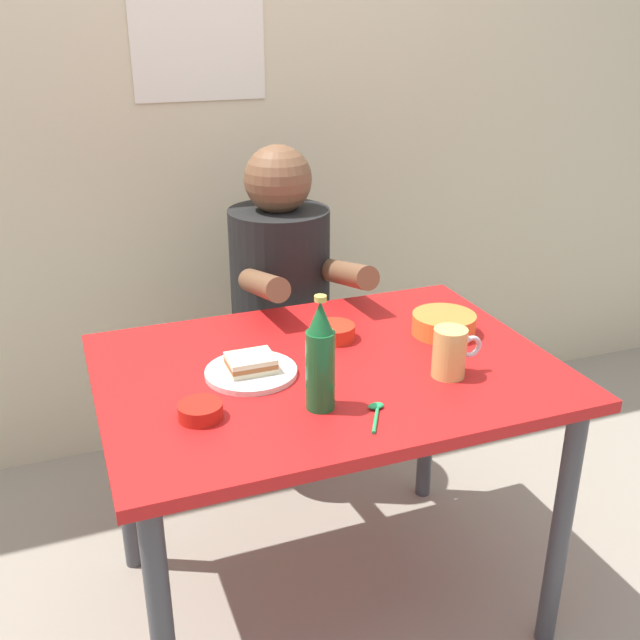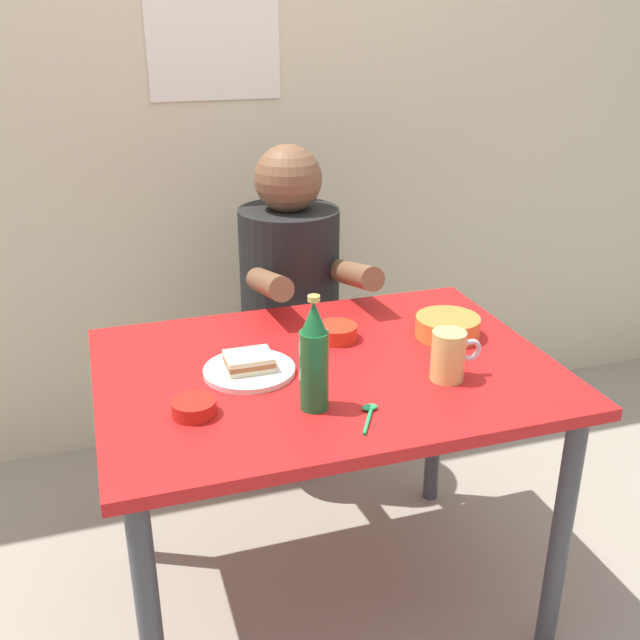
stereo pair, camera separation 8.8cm
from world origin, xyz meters
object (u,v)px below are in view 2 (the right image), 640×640
stool (292,386)px  soup_bowl_orange (448,326)px  dining_table (326,399)px  plate_orange (249,370)px  beer_mug (449,355)px  beer_bottle (314,358)px  person_seated (291,272)px  sandwich (249,361)px

stool → soup_bowl_orange: (0.28, -0.56, 0.42)m
dining_table → plate_orange: (-0.19, 0.02, 0.10)m
beer_mug → beer_bottle: 0.35m
beer_bottle → soup_bowl_orange: (0.45, 0.25, -0.09)m
person_seated → beer_bottle: 0.83m
dining_table → stool: (0.08, 0.63, -0.30)m
dining_table → beer_bottle: bearing=-115.5°
stool → soup_bowl_orange: size_ratio=2.65×
beer_bottle → soup_bowl_orange: 0.52m
person_seated → soup_bowl_orange: person_seated is taller
dining_table → person_seated: person_seated is taller
stool → soup_bowl_orange: soup_bowl_orange is taller
person_seated → plate_orange: (-0.27, -0.60, -0.02)m
dining_table → beer_mug: (0.25, -0.15, 0.15)m
soup_bowl_orange → stool: bearing=116.2°
person_seated → beer_mug: bearing=-77.7°
plate_orange → sandwich: (0.00, 0.00, 0.02)m
stool → beer_mug: (0.17, -0.78, 0.45)m
sandwich → beer_mug: bearing=-21.0°
beer_mug → soup_bowl_orange: 0.25m
dining_table → sandwich: (-0.19, 0.02, 0.13)m
person_seated → soup_bowl_orange: (0.28, -0.55, 0.01)m
plate_orange → soup_bowl_orange: (0.55, 0.05, 0.02)m
dining_table → plate_orange: 0.21m
person_seated → stool: bearing=90.0°
sandwich → beer_bottle: size_ratio=0.42×
dining_table → beer_bottle: size_ratio=4.20×
stool → beer_mug: beer_mug is taller
beer_bottle → soup_bowl_orange: bearing=29.4°
stool → sandwich: size_ratio=4.09×
beer_mug → beer_bottle: bearing=-174.3°
dining_table → sandwich: bearing=175.2°
sandwich → beer_mug: beer_mug is taller
dining_table → beer_bottle: beer_bottle is taller
sandwich → beer_bottle: beer_bottle is taller
stool → beer_bottle: beer_bottle is taller
dining_table → sandwich: sandwich is taller
dining_table → stool: 0.70m
sandwich → soup_bowl_orange: 0.55m
stool → plate_orange: bearing=-113.8°
beer_bottle → soup_bowl_orange: size_ratio=1.54×
sandwich → soup_bowl_orange: soup_bowl_orange is taller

